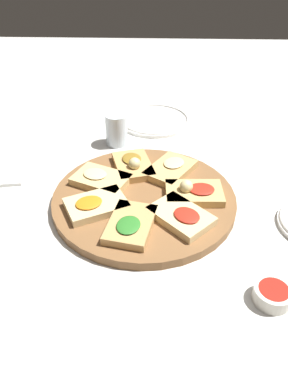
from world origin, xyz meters
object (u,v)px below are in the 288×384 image
(serving_board, at_px, (144,199))
(napkin_stack, at_px, (2,172))
(dipping_bowl, at_px, (273,294))
(water_glass, at_px, (117,130))
(plate_left, at_px, (154,120))

(serving_board, relative_size, napkin_stack, 3.25)
(serving_board, relative_size, dipping_bowl, 6.27)
(water_glass, xyz_separation_m, napkin_stack, (0.17, -0.29, -0.04))
(plate_left, xyz_separation_m, napkin_stack, (0.33, -0.40, -0.00))
(serving_board, distance_m, water_glass, 0.30)
(water_glass, distance_m, napkin_stack, 0.34)
(napkin_stack, bearing_deg, dipping_bowl, 58.04)
(water_glass, xyz_separation_m, dipping_bowl, (0.56, 0.33, -0.03))
(serving_board, xyz_separation_m, plate_left, (-0.44, 0.02, -0.00))
(serving_board, bearing_deg, dipping_bowl, 40.90)
(serving_board, height_order, plate_left, serving_board)
(serving_board, height_order, dipping_bowl, dipping_bowl)
(serving_board, distance_m, dipping_bowl, 0.36)
(napkin_stack, distance_m, dipping_bowl, 0.73)
(napkin_stack, xyz_separation_m, dipping_bowl, (0.39, 0.62, 0.01))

